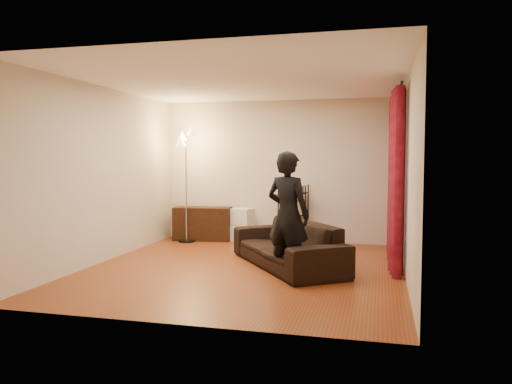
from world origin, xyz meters
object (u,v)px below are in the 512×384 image
(sofa, at_px, (287,244))
(storage_boxes, at_px, (243,225))
(person, at_px, (288,215))
(wire_shelf, at_px, (293,214))
(media_cabinet, at_px, (203,224))
(floor_lamp, at_px, (186,186))

(sofa, height_order, storage_boxes, sofa)
(person, height_order, wire_shelf, person)
(sofa, bearing_deg, media_cabinet, -168.82)
(storage_boxes, bearing_deg, wire_shelf, -1.84)
(storage_boxes, xyz_separation_m, floor_lamp, (-1.03, -0.31, 0.75))
(sofa, relative_size, wire_shelf, 2.07)
(media_cabinet, distance_m, floor_lamp, 0.83)
(floor_lamp, bearing_deg, person, -44.29)
(media_cabinet, relative_size, storage_boxes, 1.73)
(person, xyz_separation_m, wire_shelf, (-0.37, 2.61, -0.30))
(floor_lamp, bearing_deg, media_cabinet, 49.54)
(sofa, distance_m, wire_shelf, 1.98)
(media_cabinet, relative_size, wire_shelf, 1.00)
(sofa, xyz_separation_m, floor_lamp, (-2.26, 1.67, 0.73))
(wire_shelf, relative_size, floor_lamp, 0.52)
(media_cabinet, xyz_separation_m, storage_boxes, (0.80, 0.04, -0.00))
(sofa, distance_m, floor_lamp, 2.90)
(media_cabinet, bearing_deg, person, -56.58)
(storage_boxes, distance_m, wire_shelf, 1.02)
(person, relative_size, wire_shelf, 1.53)
(storage_boxes, relative_size, floor_lamp, 0.30)
(sofa, bearing_deg, floor_lamp, -161.62)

